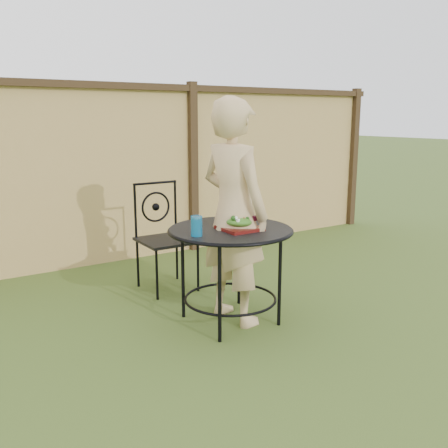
% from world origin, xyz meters
% --- Properties ---
extents(ground, '(60.00, 60.00, 0.00)m').
position_xyz_m(ground, '(0.00, 0.00, 0.00)').
color(ground, '#2D4616').
rests_on(ground, ground).
extents(fence, '(8.00, 0.12, 1.90)m').
position_xyz_m(fence, '(-0.00, 2.19, 0.95)').
color(fence, '#E3BF70').
rests_on(fence, ground).
extents(patio_table, '(0.92, 0.92, 0.72)m').
position_xyz_m(patio_table, '(0.49, 0.17, 0.59)').
color(patio_table, black).
rests_on(patio_table, ground).
extents(patio_chair, '(0.46, 0.46, 0.95)m').
position_xyz_m(patio_chair, '(0.42, 1.14, 0.50)').
color(patio_chair, black).
rests_on(patio_chair, ground).
extents(diner, '(0.50, 0.67, 1.67)m').
position_xyz_m(diner, '(0.54, 0.19, 0.83)').
color(diner, tan).
rests_on(diner, ground).
extents(salad_plate, '(0.27, 0.27, 0.02)m').
position_xyz_m(salad_plate, '(0.52, 0.10, 0.74)').
color(salad_plate, '#3D1008').
rests_on(salad_plate, patio_table).
extents(salad, '(0.21, 0.21, 0.08)m').
position_xyz_m(salad, '(0.52, 0.10, 0.79)').
color(salad, '#235614').
rests_on(salad, salad_plate).
extents(fork, '(0.01, 0.01, 0.18)m').
position_xyz_m(fork, '(0.53, 0.10, 0.92)').
color(fork, silver).
rests_on(fork, salad).
extents(drinking_glass, '(0.08, 0.08, 0.14)m').
position_xyz_m(drinking_glass, '(0.17, 0.10, 0.79)').
color(drinking_glass, '#0C608E').
rests_on(drinking_glass, patio_table).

